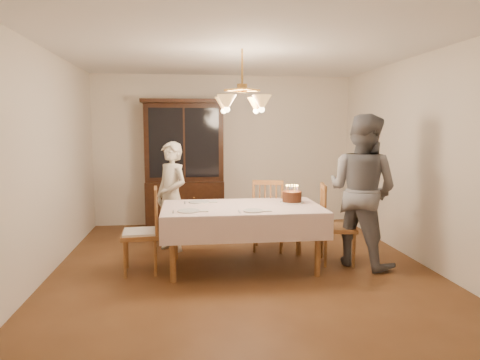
{
  "coord_description": "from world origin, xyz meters",
  "views": [
    {
      "loc": [
        -0.65,
        -5.03,
        1.69
      ],
      "look_at": [
        0.0,
        0.2,
        1.05
      ],
      "focal_mm": 32.0,
      "sensor_mm": 36.0,
      "label": 1
    }
  ],
  "objects": [
    {
      "name": "ground",
      "position": [
        0.0,
        0.0,
        0.0
      ],
      "size": [
        5.0,
        5.0,
        0.0
      ],
      "primitive_type": "plane",
      "color": "#543118",
      "rests_on": "ground"
    },
    {
      "name": "room_shell",
      "position": [
        0.0,
        0.0,
        1.58
      ],
      "size": [
        5.0,
        5.0,
        5.0
      ],
      "color": "white",
      "rests_on": "ground"
    },
    {
      "name": "dining_table",
      "position": [
        0.0,
        0.0,
        0.68
      ],
      "size": [
        1.9,
        1.1,
        0.76
      ],
      "color": "brown",
      "rests_on": "ground"
    },
    {
      "name": "china_hutch",
      "position": [
        -0.69,
        2.25,
        1.04
      ],
      "size": [
        1.38,
        0.54,
        2.16
      ],
      "color": "black",
      "rests_on": "ground"
    },
    {
      "name": "chair_far_side",
      "position": [
        0.46,
        0.7,
        0.44
      ],
      "size": [
        0.53,
        0.52,
        1.0
      ],
      "color": "brown",
      "rests_on": "ground"
    },
    {
      "name": "chair_left_end",
      "position": [
        -1.2,
        -0.04,
        0.45
      ],
      "size": [
        0.45,
        0.47,
        1.0
      ],
      "color": "brown",
      "rests_on": "ground"
    },
    {
      "name": "chair_right_end",
      "position": [
        1.2,
        0.01,
        0.44
      ],
      "size": [
        0.5,
        0.51,
        1.0
      ],
      "color": "brown",
      "rests_on": "ground"
    },
    {
      "name": "elderly_woman",
      "position": [
        -0.87,
        0.85,
        0.75
      ],
      "size": [
        0.63,
        0.65,
        1.51
      ],
      "primitive_type": "imported",
      "rotation": [
        0.0,
        0.0,
        -0.87
      ],
      "color": "#ECE1C7",
      "rests_on": "ground"
    },
    {
      "name": "adult_in_grey",
      "position": [
        1.47,
        -0.07,
        0.93
      ],
      "size": [
        1.12,
        1.15,
        1.86
      ],
      "primitive_type": "imported",
      "rotation": [
        0.0,
        0.0,
        2.25
      ],
      "color": "slate",
      "rests_on": "ground"
    },
    {
      "name": "birthday_cake",
      "position": [
        0.65,
        0.15,
        0.83
      ],
      "size": [
        0.3,
        0.3,
        0.23
      ],
      "color": "white",
      "rests_on": "dining_table"
    },
    {
      "name": "place_setting_near_left",
      "position": [
        -0.63,
        -0.28,
        0.77
      ],
      "size": [
        0.4,
        0.25,
        0.02
      ],
      "color": "white",
      "rests_on": "dining_table"
    },
    {
      "name": "place_setting_near_right",
      "position": [
        0.1,
        -0.35,
        0.77
      ],
      "size": [
        0.37,
        0.23,
        0.02
      ],
      "color": "white",
      "rests_on": "dining_table"
    },
    {
      "name": "place_setting_far_left",
      "position": [
        -0.49,
        0.31,
        0.77
      ],
      "size": [
        0.41,
        0.26,
        0.02
      ],
      "color": "white",
      "rests_on": "dining_table"
    },
    {
      "name": "chandelier",
      "position": [
        -0.0,
        -0.0,
        1.98
      ],
      "size": [
        0.62,
        0.62,
        0.73
      ],
      "color": "#BF8C3F",
      "rests_on": "ground"
    }
  ]
}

